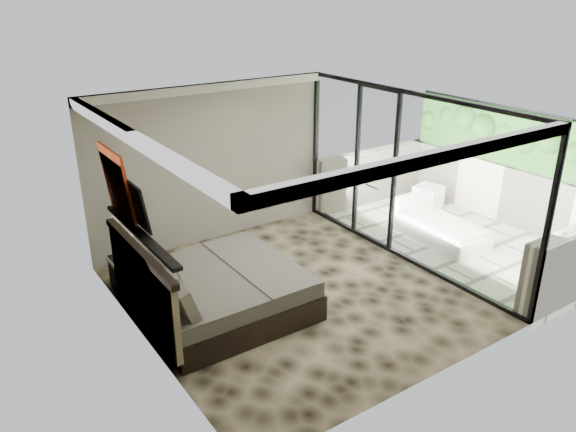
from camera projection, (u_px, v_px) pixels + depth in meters
floor at (293, 294)px, 8.43m from camera, size 5.00×5.00×0.00m
ceiling at (293, 109)px, 7.36m from camera, size 4.50×5.00×0.02m
back_wall at (212, 164)px, 9.79m from camera, size 4.50×0.02×2.80m
left_wall at (140, 246)px, 6.73m from camera, size 0.02×5.00×2.80m
glass_wall at (408, 179)px, 9.06m from camera, size 0.08×5.00×2.80m
terrace_slab at (459, 239)px, 10.39m from camera, size 3.00×5.00×0.12m
parapet_far at (509, 194)px, 10.86m from camera, size 0.30×5.00×1.10m
foliage_hedge at (518, 139)px, 10.44m from camera, size 0.36×4.60×1.10m
picture_ledge at (141, 235)px, 6.80m from camera, size 0.12×2.20×0.05m
bed at (214, 291)px, 7.80m from camera, size 2.23×2.16×1.23m
nightstand at (132, 271)px, 8.48m from camera, size 0.66×0.66×0.58m
table_lamp at (125, 233)px, 8.19m from camera, size 0.37×0.37×0.67m
abstract_canvas at (116, 182)px, 7.13m from camera, size 0.13×0.90×0.90m
framed_print at (138, 207)px, 6.77m from camera, size 0.11×0.50×0.60m
ottoman at (428, 198)px, 11.55m from camera, size 0.59×0.59×0.49m
lounger at (439, 229)px, 10.18m from camera, size 0.92×1.71×0.65m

